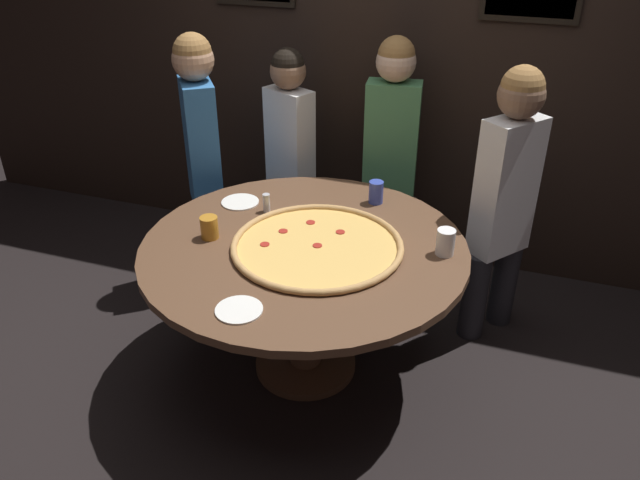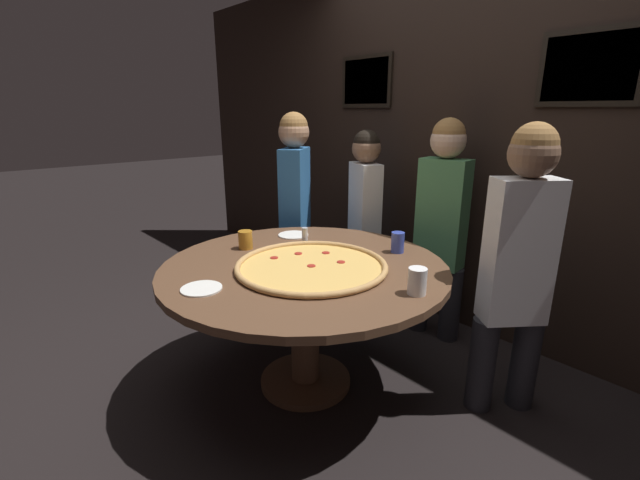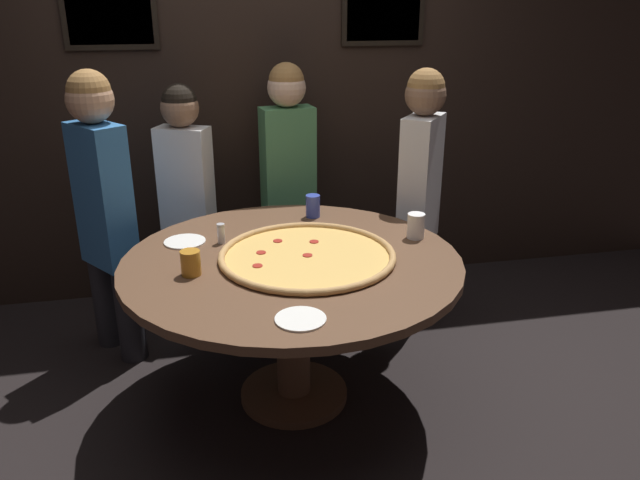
# 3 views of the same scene
# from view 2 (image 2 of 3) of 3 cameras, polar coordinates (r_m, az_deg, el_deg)

# --- Properties ---
(ground_plane) EXTENTS (24.00, 24.00, 0.00)m
(ground_plane) POSITION_cam_2_polar(r_m,az_deg,el_deg) (2.65, -1.92, -18.46)
(ground_plane) COLOR black
(back_wall) EXTENTS (6.40, 0.08, 2.60)m
(back_wall) POSITION_cam_2_polar(r_m,az_deg,el_deg) (3.21, 17.28, 12.14)
(back_wall) COLOR black
(back_wall) RESTS_ON ground_plane
(dining_table) EXTENTS (1.53, 1.53, 0.74)m
(dining_table) POSITION_cam_2_polar(r_m,az_deg,el_deg) (2.35, -2.07, -6.37)
(dining_table) COLOR brown
(dining_table) RESTS_ON ground_plane
(giant_pizza) EXTENTS (0.80, 0.80, 0.03)m
(giant_pizza) POSITION_cam_2_polar(r_m,az_deg,el_deg) (2.24, -1.16, -3.46)
(giant_pizza) COLOR #EAB75B
(giant_pizza) RESTS_ON dining_table
(drink_cup_beside_pizza) EXTENTS (0.08, 0.08, 0.12)m
(drink_cup_beside_pizza) POSITION_cam_2_polar(r_m,az_deg,el_deg) (1.97, 12.84, -5.38)
(drink_cup_beside_pizza) COLOR white
(drink_cup_beside_pizza) RESTS_ON dining_table
(drink_cup_near_right) EXTENTS (0.08, 0.08, 0.11)m
(drink_cup_near_right) POSITION_cam_2_polar(r_m,az_deg,el_deg) (2.58, -9.91, 0.02)
(drink_cup_near_right) COLOR #BC7A23
(drink_cup_near_right) RESTS_ON dining_table
(drink_cup_far_right) EXTENTS (0.08, 0.08, 0.12)m
(drink_cup_far_right) POSITION_cam_2_polar(r_m,az_deg,el_deg) (2.51, 10.32, -0.31)
(drink_cup_far_right) COLOR #384CB7
(drink_cup_far_right) RESTS_ON dining_table
(white_plate_beside_cup) EXTENTS (0.19, 0.19, 0.01)m
(white_plate_beside_cup) POSITION_cam_2_polar(r_m,az_deg,el_deg) (2.06, -15.53, -6.27)
(white_plate_beside_cup) COLOR white
(white_plate_beside_cup) RESTS_ON dining_table
(white_plate_near_front) EXTENTS (0.20, 0.20, 0.01)m
(white_plate_near_front) POSITION_cam_2_polar(r_m,az_deg,el_deg) (2.82, -3.58, 0.67)
(white_plate_near_front) COLOR white
(white_plate_near_front) RESTS_ON dining_table
(condiment_shaker) EXTENTS (0.04, 0.04, 0.10)m
(condiment_shaker) POSITION_cam_2_polar(r_m,az_deg,el_deg) (2.65, -2.04, 0.65)
(condiment_shaker) COLOR silver
(condiment_shaker) RESTS_ON dining_table
(diner_far_right) EXTENTS (0.33, 0.38, 1.49)m
(diner_far_right) POSITION_cam_2_polar(r_m,az_deg,el_deg) (2.29, 24.92, -2.21)
(diner_far_right) COLOR #232328
(diner_far_right) RESTS_ON ground_plane
(diner_side_left) EXTENTS (0.34, 0.39, 1.52)m
(diner_side_left) POSITION_cam_2_polar(r_m,az_deg,el_deg) (3.29, -3.35, 5.19)
(diner_side_left) COLOR #232328
(diner_side_left) RESTS_ON ground_plane
(diner_centre_back) EXTENTS (0.37, 0.26, 1.40)m
(diner_centre_back) POSITION_cam_2_polar(r_m,az_deg,el_deg) (3.24, 5.95, 3.69)
(diner_centre_back) COLOR #232328
(diner_centre_back) RESTS_ON ground_plane
(diner_side_right) EXTENTS (0.39, 0.22, 1.49)m
(diner_side_right) POSITION_cam_2_polar(r_m,az_deg,el_deg) (2.94, 15.91, 2.77)
(diner_side_right) COLOR #232328
(diner_side_right) RESTS_ON ground_plane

